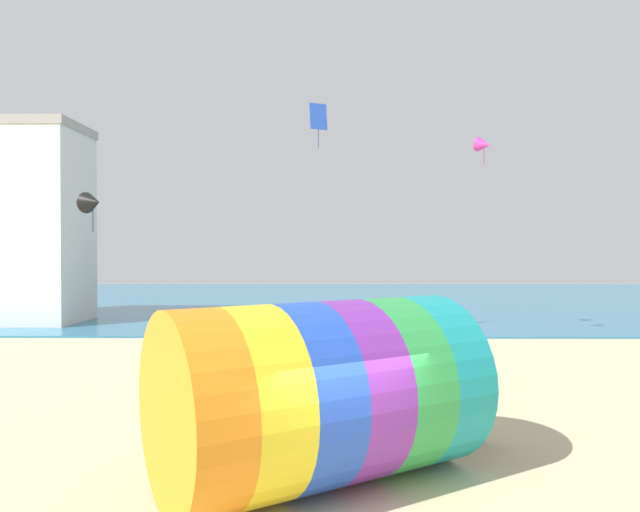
{
  "coord_description": "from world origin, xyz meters",
  "views": [
    {
      "loc": [
        -0.54,
        -8.92,
        4.33
      ],
      "look_at": [
        -0.67,
        3.49,
        4.15
      ],
      "focal_mm": 32.0,
      "sensor_mm": 36.0,
      "label": 1
    }
  ],
  "objects_px": {
    "kite_blue_diamond": "(318,117)",
    "kite_magenta_delta": "(484,145)",
    "giant_inflatable_tube": "(320,392)",
    "bystander_mid_beach": "(203,341)",
    "kite_black_delta": "(93,202)",
    "bystander_near_water": "(334,336)",
    "bystander_far_left": "(420,339)",
    "kite_handler": "(477,403)"
  },
  "relations": [
    {
      "from": "kite_blue_diamond",
      "to": "kite_magenta_delta",
      "type": "bearing_deg",
      "value": -3.41
    },
    {
      "from": "giant_inflatable_tube",
      "to": "bystander_mid_beach",
      "type": "xyz_separation_m",
      "value": [
        -4.53,
        10.93,
        -0.87
      ]
    },
    {
      "from": "kite_blue_diamond",
      "to": "kite_black_delta",
      "type": "xyz_separation_m",
      "value": [
        -9.8,
        -1.29,
        -3.97
      ]
    },
    {
      "from": "kite_blue_diamond",
      "to": "bystander_near_water",
      "type": "xyz_separation_m",
      "value": [
        0.66,
        -3.62,
        -9.41
      ]
    },
    {
      "from": "kite_blue_diamond",
      "to": "bystander_far_left",
      "type": "height_order",
      "value": "kite_blue_diamond"
    },
    {
      "from": "bystander_mid_beach",
      "to": "kite_black_delta",
      "type": "bearing_deg",
      "value": 148.86
    },
    {
      "from": "giant_inflatable_tube",
      "to": "bystander_near_water",
      "type": "distance_m",
      "value": 11.96
    },
    {
      "from": "bystander_near_water",
      "to": "bystander_mid_beach",
      "type": "relative_size",
      "value": 1.07
    },
    {
      "from": "kite_black_delta",
      "to": "kite_handler",
      "type": "bearing_deg",
      "value": -41.77
    },
    {
      "from": "bystander_mid_beach",
      "to": "kite_blue_diamond",
      "type": "bearing_deg",
      "value": 47.12
    },
    {
      "from": "bystander_near_water",
      "to": "kite_black_delta",
      "type": "bearing_deg",
      "value": 167.46
    },
    {
      "from": "bystander_near_water",
      "to": "bystander_mid_beach",
      "type": "bearing_deg",
      "value": -168.53
    },
    {
      "from": "giant_inflatable_tube",
      "to": "bystander_far_left",
      "type": "xyz_separation_m",
      "value": [
        3.69,
        11.29,
        -0.82
      ]
    },
    {
      "from": "bystander_near_water",
      "to": "kite_magenta_delta",
      "type": "bearing_deg",
      "value": 25.24
    },
    {
      "from": "giant_inflatable_tube",
      "to": "bystander_near_water",
      "type": "relative_size",
      "value": 3.9
    },
    {
      "from": "kite_magenta_delta",
      "to": "bystander_far_left",
      "type": "relative_size",
      "value": 0.76
    },
    {
      "from": "kite_black_delta",
      "to": "bystander_far_left",
      "type": "xyz_separation_m",
      "value": [
        13.72,
        -2.97,
        -5.45
      ]
    },
    {
      "from": "kite_blue_diamond",
      "to": "bystander_near_water",
      "type": "bearing_deg",
      "value": -79.72
    },
    {
      "from": "kite_magenta_delta",
      "to": "bystander_near_water",
      "type": "xyz_separation_m",
      "value": [
        -6.74,
        -3.17,
        -8.05
      ]
    },
    {
      "from": "kite_blue_diamond",
      "to": "kite_magenta_delta",
      "type": "distance_m",
      "value": 7.53
    },
    {
      "from": "bystander_mid_beach",
      "to": "kite_magenta_delta",
      "type": "bearing_deg",
      "value": 19.68
    },
    {
      "from": "kite_handler",
      "to": "bystander_far_left",
      "type": "xyz_separation_m",
      "value": [
        0.23,
        9.09,
        -0.02
      ]
    },
    {
      "from": "kite_black_delta",
      "to": "bystander_far_left",
      "type": "bearing_deg",
      "value": -12.19
    },
    {
      "from": "kite_handler",
      "to": "bystander_far_left",
      "type": "height_order",
      "value": "kite_handler"
    },
    {
      "from": "giant_inflatable_tube",
      "to": "kite_magenta_delta",
      "type": "bearing_deg",
      "value": 64.66
    },
    {
      "from": "bystander_near_water",
      "to": "kite_handler",
      "type": "bearing_deg",
      "value": -72.63
    },
    {
      "from": "kite_handler",
      "to": "bystander_mid_beach",
      "type": "bearing_deg",
      "value": 132.47
    },
    {
      "from": "giant_inflatable_tube",
      "to": "kite_magenta_delta",
      "type": "distance_m",
      "value": 18.22
    },
    {
      "from": "giant_inflatable_tube",
      "to": "kite_blue_diamond",
      "type": "relative_size",
      "value": 3.23
    },
    {
      "from": "kite_blue_diamond",
      "to": "bystander_mid_beach",
      "type": "bearing_deg",
      "value": -132.88
    },
    {
      "from": "kite_black_delta",
      "to": "bystander_near_water",
      "type": "relative_size",
      "value": 1.03
    },
    {
      "from": "kite_handler",
      "to": "bystander_mid_beach",
      "type": "relative_size",
      "value": 1.08
    },
    {
      "from": "kite_blue_diamond",
      "to": "bystander_mid_beach",
      "type": "relative_size",
      "value": 1.29
    },
    {
      "from": "bystander_mid_beach",
      "to": "bystander_near_water",
      "type": "bearing_deg",
      "value": 11.47
    },
    {
      "from": "kite_black_delta",
      "to": "bystander_mid_beach",
      "type": "xyz_separation_m",
      "value": [
        5.51,
        -3.33,
        -5.5
      ]
    },
    {
      "from": "giant_inflatable_tube",
      "to": "bystander_far_left",
      "type": "relative_size",
      "value": 3.95
    },
    {
      "from": "bystander_mid_beach",
      "to": "bystander_far_left",
      "type": "height_order",
      "value": "bystander_far_left"
    },
    {
      "from": "kite_magenta_delta",
      "to": "bystander_far_left",
      "type": "bearing_deg",
      "value": -132.23
    },
    {
      "from": "kite_handler",
      "to": "bystander_far_left",
      "type": "distance_m",
      "value": 9.09
    },
    {
      "from": "giant_inflatable_tube",
      "to": "bystander_near_water",
      "type": "bearing_deg",
      "value": 88.0
    },
    {
      "from": "bystander_near_water",
      "to": "bystander_mid_beach",
      "type": "height_order",
      "value": "bystander_near_water"
    },
    {
      "from": "giant_inflatable_tube",
      "to": "bystander_near_water",
      "type": "xyz_separation_m",
      "value": [
        0.42,
        11.93,
        -0.8
      ]
    }
  ]
}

